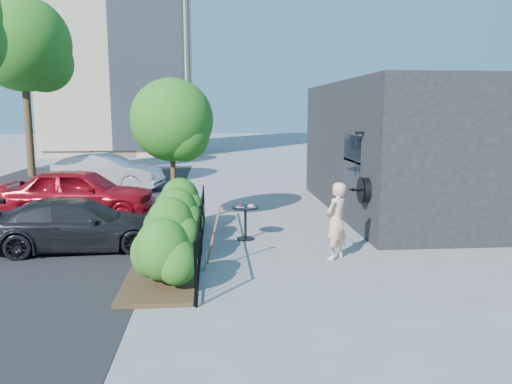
{
  "coord_description": "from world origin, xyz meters",
  "views": [
    {
      "loc": [
        -1.16,
        -10.7,
        3.14
      ],
      "look_at": [
        -0.19,
        1.12,
        1.2
      ],
      "focal_mm": 35.0,
      "sensor_mm": 36.0,
      "label": 1
    }
  ],
  "objects": [
    {
      "name": "car_red",
      "position": [
        -5.16,
        4.24,
        0.74
      ],
      "size": [
        4.43,
        1.99,
        1.48
      ],
      "primitive_type": "imported",
      "rotation": [
        0.0,
        0.0,
        1.51
      ],
      "color": "#A50D1B",
      "rests_on": "ground"
    },
    {
      "name": "shovel",
      "position": [
        -1.25,
        -1.1,
        0.57
      ],
      "size": [
        0.43,
        0.17,
        1.3
      ],
      "color": "brown",
      "rests_on": "ground"
    },
    {
      "name": "woman",
      "position": [
        1.38,
        -0.54,
        0.83
      ],
      "size": [
        0.71,
        0.7,
        1.65
      ],
      "primitive_type": "imported",
      "rotation": [
        0.0,
        0.0,
        3.91
      ],
      "color": "#E3B292",
      "rests_on": "ground"
    },
    {
      "name": "street_tree_far",
      "position": [
        -9.94,
        13.96,
        5.92
      ],
      "size": [
        4.4,
        4.4,
        8.28
      ],
      "color": "#3F2B19",
      "rests_on": "ground"
    },
    {
      "name": "cafe_table",
      "position": [
        -0.44,
        1.24,
        0.56
      ],
      "size": [
        0.65,
        0.65,
        0.87
      ],
      "rotation": [
        0.0,
        0.0,
        0.32
      ],
      "color": "black",
      "rests_on": "ground"
    },
    {
      "name": "fence",
      "position": [
        -1.5,
        0.0,
        0.56
      ],
      "size": [
        0.05,
        6.05,
        1.1
      ],
      "color": "black",
      "rests_on": "ground"
    },
    {
      "name": "street",
      "position": [
        -7.0,
        3.0,
        0.0
      ],
      "size": [
        9.0,
        30.0,
        0.01
      ],
      "primitive_type": "cube",
      "color": "black",
      "rests_on": "ground"
    },
    {
      "name": "shop_building",
      "position": [
        5.5,
        4.5,
        2.0
      ],
      "size": [
        6.22,
        9.0,
        4.0
      ],
      "color": "black",
      "rests_on": "ground"
    },
    {
      "name": "patio_tree",
      "position": [
        -2.24,
        2.76,
        2.76
      ],
      "size": [
        2.2,
        2.2,
        3.94
      ],
      "color": "#3F2B19",
      "rests_on": "ground"
    },
    {
      "name": "car_darkgrey",
      "position": [
        -4.27,
        0.66,
        0.58
      ],
      "size": [
        4.14,
        1.95,
        1.17
      ],
      "primitive_type": "imported",
      "rotation": [
        0.0,
        0.0,
        1.65
      ],
      "color": "black",
      "rests_on": "ground"
    },
    {
      "name": "car_silver",
      "position": [
        -5.52,
        9.37,
        0.73
      ],
      "size": [
        4.63,
        2.25,
        1.46
      ],
      "primitive_type": "imported",
      "rotation": [
        0.0,
        0.0,
        1.41
      ],
      "color": "#A4A5A9",
      "rests_on": "ground"
    },
    {
      "name": "planting_bed",
      "position": [
        -2.2,
        0.0,
        0.04
      ],
      "size": [
        1.3,
        6.0,
        0.08
      ],
      "primitive_type": "cube",
      "color": "#382616",
      "rests_on": "ground"
    },
    {
      "name": "ground",
      "position": [
        0.0,
        0.0,
        0.0
      ],
      "size": [
        120.0,
        120.0,
        0.0
      ],
      "primitive_type": "plane",
      "color": "gray",
      "rests_on": "ground"
    },
    {
      "name": "shrubs",
      "position": [
        -2.1,
        0.1,
        0.7
      ],
      "size": [
        1.1,
        5.6,
        1.24
      ],
      "color": "#216316",
      "rests_on": "ground"
    }
  ]
}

